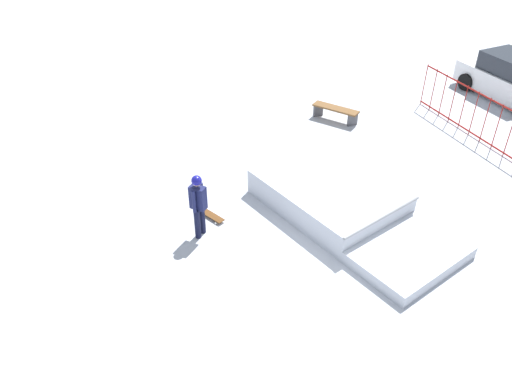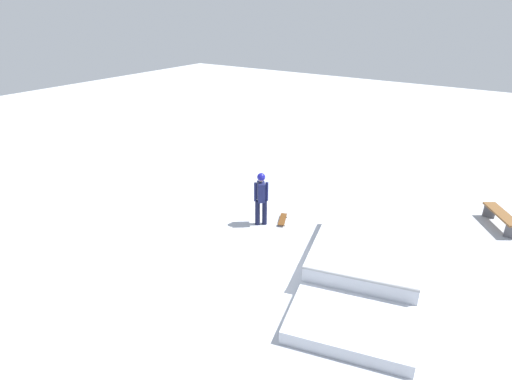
{
  "view_description": "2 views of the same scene",
  "coord_description": "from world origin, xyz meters",
  "px_view_note": "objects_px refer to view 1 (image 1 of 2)",
  "views": [
    {
      "loc": [
        8.07,
        -5.46,
        8.14
      ],
      "look_at": [
        -1.38,
        -1.26,
        0.9
      ],
      "focal_mm": 36.06,
      "sensor_mm": 36.0,
      "label": 1
    },
    {
      "loc": [
        8.17,
        3.54,
        6.31
      ],
      "look_at": [
        -1.55,
        -3.0,
        1.0
      ],
      "focal_mm": 29.15,
      "sensor_mm": 36.0,
      "label": 2
    }
  ],
  "objects_px": {
    "skate_ramp": "(341,204)",
    "skater": "(198,201)",
    "park_bench": "(335,111)",
    "parked_car_white": "(512,80)",
    "skateboard": "(211,215)"
  },
  "relations": [
    {
      "from": "skate_ramp",
      "to": "skater",
      "type": "relative_size",
      "value": 3.4
    },
    {
      "from": "skate_ramp",
      "to": "skater",
      "type": "xyz_separation_m",
      "value": [
        -0.67,
        -3.59,
        0.69
      ]
    },
    {
      "from": "skater",
      "to": "park_bench",
      "type": "bearing_deg",
      "value": 82.52
    },
    {
      "from": "park_bench",
      "to": "parked_car_white",
      "type": "distance_m",
      "value": 6.91
    },
    {
      "from": "skater",
      "to": "parked_car_white",
      "type": "distance_m",
      "value": 13.36
    },
    {
      "from": "skate_ramp",
      "to": "park_bench",
      "type": "distance_m",
      "value": 5.33
    },
    {
      "from": "skater",
      "to": "skateboard",
      "type": "xyz_separation_m",
      "value": [
        -0.53,
        0.47,
        -0.93
      ]
    },
    {
      "from": "skater",
      "to": "skateboard",
      "type": "distance_m",
      "value": 1.17
    },
    {
      "from": "skateboard",
      "to": "park_bench",
      "type": "distance_m",
      "value": 6.7
    },
    {
      "from": "skate_ramp",
      "to": "park_bench",
      "type": "bearing_deg",
      "value": 136.78
    },
    {
      "from": "skateboard",
      "to": "park_bench",
      "type": "relative_size",
      "value": 0.52
    },
    {
      "from": "skater",
      "to": "parked_car_white",
      "type": "height_order",
      "value": "skater"
    },
    {
      "from": "skate_ramp",
      "to": "skateboard",
      "type": "bearing_deg",
      "value": -124.79
    },
    {
      "from": "skate_ramp",
      "to": "park_bench",
      "type": "xyz_separation_m",
      "value": [
        -4.64,
        2.63,
        0.04
      ]
    },
    {
      "from": "skate_ramp",
      "to": "skater",
      "type": "distance_m",
      "value": 3.72
    }
  ]
}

